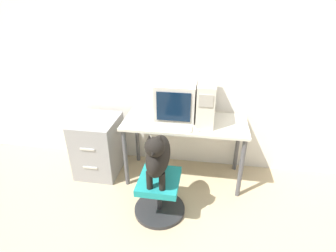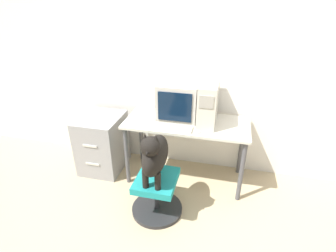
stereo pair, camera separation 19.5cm
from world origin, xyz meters
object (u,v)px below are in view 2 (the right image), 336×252
(keyboard, at_px, (171,127))
(pc_tower, at_px, (208,103))
(dog, at_px, (155,155))
(filing_cabinet, at_px, (103,143))
(crt_monitor, at_px, (178,101))
(office_chair, at_px, (157,194))

(keyboard, bearing_deg, pc_tower, 34.31)
(dog, relative_size, filing_cabinet, 0.80)
(pc_tower, xyz_separation_m, dog, (-0.41, -0.72, -0.28))
(crt_monitor, distance_m, filing_cabinet, 1.16)
(office_chair, bearing_deg, dog, -90.00)
(crt_monitor, height_order, keyboard, crt_monitor)
(keyboard, bearing_deg, filing_cabinet, 169.16)
(filing_cabinet, bearing_deg, pc_tower, 2.95)
(keyboard, distance_m, dog, 0.48)
(crt_monitor, xyz_separation_m, keyboard, (-0.02, -0.31, -0.20))
(pc_tower, relative_size, keyboard, 1.03)
(office_chair, bearing_deg, filing_cabinet, 145.80)
(filing_cabinet, bearing_deg, keyboard, -10.84)
(pc_tower, height_order, dog, pc_tower)
(crt_monitor, bearing_deg, pc_tower, -9.57)
(dog, bearing_deg, office_chair, 90.00)
(dog, distance_m, filing_cabinet, 1.17)
(keyboard, relative_size, office_chair, 0.87)
(keyboard, xyz_separation_m, filing_cabinet, (-0.94, 0.18, -0.43))
(pc_tower, height_order, office_chair, pc_tower)
(dog, height_order, filing_cabinet, dog)
(crt_monitor, height_order, office_chair, crt_monitor)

